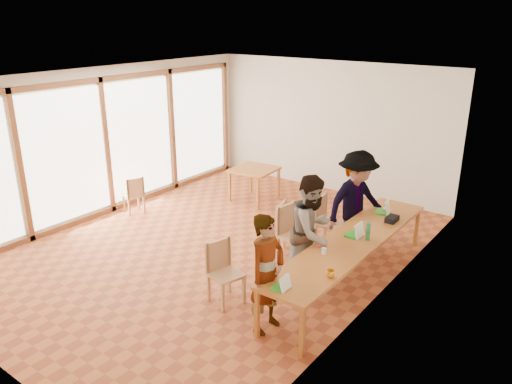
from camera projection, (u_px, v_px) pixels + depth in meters
ground at (217, 247)px, 8.99m from camera, size 8.00×8.00×0.00m
wall_back at (329, 127)px, 11.50m from camera, size 6.00×0.10×3.00m
wall_right at (380, 206)px, 6.79m from camera, size 0.10×8.00×3.00m
window_wall at (105, 142)px, 10.16m from camera, size 0.10×8.00×3.00m
ceiling at (212, 77)px, 7.97m from camera, size 6.00×8.00×0.04m
communal_table at (352, 243)px, 7.54m from camera, size 0.80×4.00×0.75m
side_table at (254, 172)px, 11.01m from camera, size 0.90×0.90×0.75m
chair_near at (222, 264)px, 7.18m from camera, size 0.53×0.53×0.49m
chair_mid at (290, 227)px, 8.33m from camera, size 0.52×0.52×0.53m
chair_far at (287, 223)px, 8.58m from camera, size 0.54×0.54×0.50m
chair_empty at (326, 216)px, 8.85m from camera, size 0.48×0.48×0.51m
chair_spare at (134, 191)px, 10.33m from camera, size 0.48×0.48×0.43m
person_near at (267, 274)px, 6.42m from camera, size 0.43×0.62×1.63m
person_mid at (312, 232)px, 7.48m from camera, size 0.69×0.88×1.78m
person_far at (356, 203)px, 8.52m from camera, size 1.08×1.36×1.84m
laptop_near at (283, 285)px, 6.18m from camera, size 0.20×0.23×0.18m
laptop_mid at (356, 233)px, 7.63m from camera, size 0.23×0.27×0.22m
laptop_far at (385, 209)px, 8.52m from camera, size 0.28×0.30×0.22m
yellow_mug at (331, 274)px, 6.45m from camera, size 0.13×0.13×0.09m
green_bottle at (368, 231)px, 7.48m from camera, size 0.07×0.07×0.28m
clear_glass at (324, 251)px, 7.08m from camera, size 0.07×0.07×0.09m
condiment_cup at (385, 209)px, 8.61m from camera, size 0.08×0.08×0.06m
pink_phone at (319, 246)px, 7.32m from camera, size 0.05×0.10×0.01m
black_pouch at (392, 219)px, 8.17m from camera, size 0.16×0.26×0.09m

